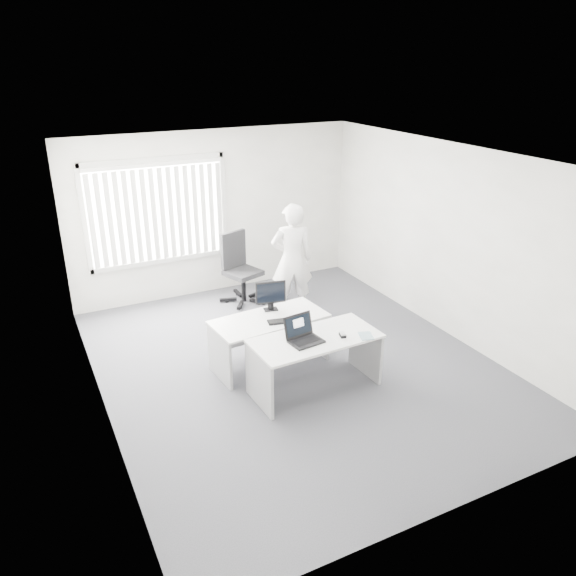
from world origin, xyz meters
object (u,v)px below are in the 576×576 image
desk_far (269,331)px  person (292,259)px  desk_near (315,352)px  laptop (306,331)px  office_chair (241,280)px  monitor (271,296)px

desk_far → person: bearing=47.8°
desk_near → laptop: size_ratio=4.14×
desk_near → office_chair: office_chair is taller
office_chair → laptop: 3.10m
desk_far → laptop: laptop is taller
desk_far → office_chair: bearing=72.6°
office_chair → laptop: size_ratio=3.04×
desk_near → monitor: bearing=94.4°
desk_far → person: size_ratio=0.87×
person → monitor: size_ratio=4.41×
office_chair → monitor: size_ratio=2.88×
desk_far → office_chair: size_ratio=1.33×
desk_far → office_chair: 2.22m
desk_near → laptop: laptop is taller
desk_near → office_chair: bearing=83.4°
desk_near → monitor: (-0.12, 1.03, 0.38)m
laptop → monitor: 1.10m
person → monitor: person is taller
office_chair → desk_far: bearing=-120.7°
desk_far → office_chair: office_chair is taller
person → desk_near: bearing=87.5°
desk_near → person: (0.78, 2.17, 0.39)m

